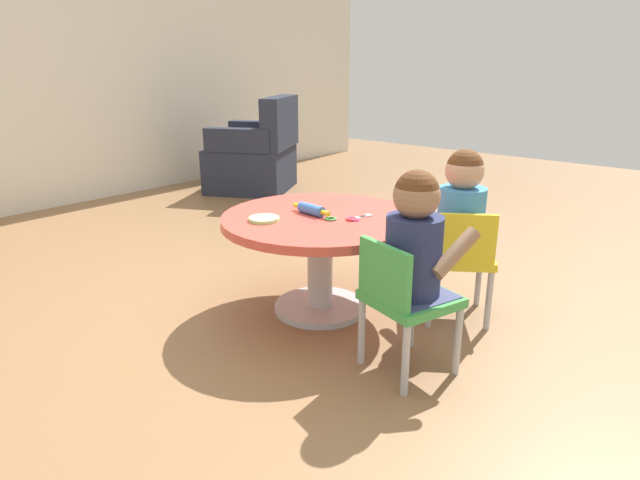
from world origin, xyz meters
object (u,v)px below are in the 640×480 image
child_chair_right (459,257)px  craft_table (320,238)px  armchair_dark (256,157)px  rolling_pin (311,209)px  seated_child_right (462,207)px  child_chair_left (404,299)px  seated_child_left (415,239)px  craft_scissors (357,218)px

child_chair_right → craft_table: bearing=121.8°
armchair_dark → rolling_pin: (-1.61, -2.11, 0.19)m
seated_child_right → child_chair_right: bearing=-145.1°
rolling_pin → child_chair_left: bearing=-107.4°
craft_table → seated_child_left: bearing=-106.1°
rolling_pin → child_chair_right: bearing=-59.0°
seated_child_left → child_chair_right: 0.56m
seated_child_right → child_chair_left: bearing=-172.1°
child_chair_left → seated_child_right: size_ratio=1.05×
seated_child_left → craft_scissors: bearing=61.4°
child_chair_right → armchair_dark: (1.26, 2.69, 0.00)m
craft_table → armchair_dark: 2.68m
seated_child_right → armchair_dark: bearing=65.3°
child_chair_right → armchair_dark: armchair_dark is taller
craft_table → craft_scissors: (0.07, -0.16, 0.11)m
seated_child_left → rolling_pin: (0.16, 0.65, -0.03)m
craft_table → child_chair_right: (0.34, -0.54, -0.06)m
rolling_pin → craft_scissors: (0.08, -0.20, -0.02)m
child_chair_right → child_chair_left: bearing=-173.9°
craft_scissors → rolling_pin: bearing=112.3°
craft_table → seated_child_left: seated_child_left is taller
child_chair_right → craft_scissors: bearing=125.0°
seated_child_right → seated_child_left: bearing=-170.3°
child_chair_right → seated_child_right: (0.03, 0.02, 0.23)m
child_chair_left → rolling_pin: 0.70m
seated_child_left → child_chair_right: bearing=7.8°
child_chair_left → armchair_dark: armchair_dark is taller
child_chair_left → craft_scissors: bearing=57.1°
child_chair_left → armchair_dark: bearing=56.6°
craft_table → armchair_dark: armchair_dark is taller
seated_child_right → rolling_pin: bearing=124.4°
craft_table → child_chair_left: bearing=-109.7°
child_chair_right → seated_child_right: 0.23m
seated_child_right → armchair_dark: (1.23, 2.67, -0.22)m
armchair_dark → craft_table: bearing=-126.6°
seated_child_right → armchair_dark: size_ratio=0.53×
seated_child_right → craft_table: bearing=125.4°
child_chair_left → seated_child_left: seated_child_left is taller
craft_table → seated_child_right: size_ratio=1.79×
armchair_dark → seated_child_right: bearing=-114.7°
seated_child_right → rolling_pin: 0.68m
seated_child_left → armchair_dark: armchair_dark is taller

